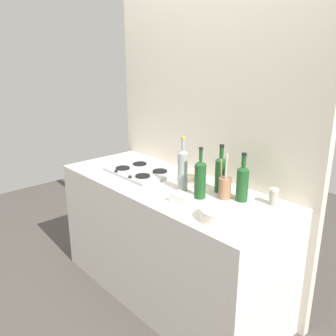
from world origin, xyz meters
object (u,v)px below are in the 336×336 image
(stovetop_hob, at_px, (141,171))
(wine_bottle_leftmost, at_px, (243,182))
(wine_bottle_mid_right, at_px, (182,169))
(wine_bottle_rightmost, at_px, (200,178))
(wine_bottle_mid_left, at_px, (221,173))
(mixing_bowl, at_px, (194,176))
(butter_dish, at_px, (181,199))
(plate_stack, at_px, (220,214))
(utensil_crock, at_px, (225,187))
(condiment_jar_front, at_px, (274,197))

(stovetop_hob, relative_size, wine_bottle_leftmost, 1.62)
(wine_bottle_leftmost, xyz_separation_m, wine_bottle_mid_right, (-0.38, -0.15, 0.03))
(stovetop_hob, xyz_separation_m, wine_bottle_rightmost, (0.64, -0.02, 0.12))
(stovetop_hob, xyz_separation_m, wine_bottle_mid_left, (0.66, 0.16, 0.12))
(stovetop_hob, height_order, wine_bottle_rightmost, wine_bottle_rightmost)
(mixing_bowl, xyz_separation_m, butter_dish, (0.21, -0.32, -0.02))
(plate_stack, distance_m, wine_bottle_mid_left, 0.44)
(plate_stack, height_order, wine_bottle_mid_left, wine_bottle_mid_left)
(stovetop_hob, distance_m, mixing_bowl, 0.45)
(plate_stack, relative_size, wine_bottle_mid_right, 0.65)
(plate_stack, bearing_deg, wine_bottle_rightmost, 153.68)
(stovetop_hob, distance_m, plate_stack, 0.95)
(stovetop_hob, height_order, utensil_crock, utensil_crock)
(mixing_bowl, height_order, utensil_crock, utensil_crock)
(wine_bottle_mid_left, height_order, wine_bottle_rightmost, wine_bottle_rightmost)
(wine_bottle_leftmost, distance_m, utensil_crock, 0.12)
(wine_bottle_mid_left, xyz_separation_m, utensil_crock, (0.10, -0.07, -0.05))
(stovetop_hob, distance_m, condiment_jar_front, 1.05)
(stovetop_hob, distance_m, butter_dish, 0.65)
(butter_dish, bearing_deg, plate_stack, 0.53)
(plate_stack, relative_size, mixing_bowl, 1.65)
(wine_bottle_mid_left, distance_m, mixing_bowl, 0.25)
(plate_stack, relative_size, wine_bottle_rightmost, 0.72)
(wine_bottle_mid_right, xyz_separation_m, condiment_jar_front, (0.55, 0.24, -0.10))
(plate_stack, xyz_separation_m, condiment_jar_front, (0.08, 0.40, 0.02))
(wine_bottle_leftmost, bearing_deg, butter_dish, -125.56)
(wine_bottle_mid_left, relative_size, condiment_jar_front, 3.08)
(wine_bottle_mid_right, xyz_separation_m, butter_dish, (0.16, -0.16, -0.12))
(wine_bottle_leftmost, bearing_deg, condiment_jar_front, 28.31)
(utensil_crock, height_order, condiment_jar_front, utensil_crock)
(plate_stack, height_order, wine_bottle_rightmost, wine_bottle_rightmost)
(wine_bottle_rightmost, relative_size, utensil_crock, 1.11)
(wine_bottle_mid_right, xyz_separation_m, mixing_bowl, (-0.05, 0.16, -0.10))
(wine_bottle_leftmost, xyz_separation_m, wine_bottle_rightmost, (-0.21, -0.16, 0.01))
(wine_bottle_mid_left, height_order, wine_bottle_mid_right, wine_bottle_mid_right)
(wine_bottle_mid_left, bearing_deg, plate_stack, -49.42)
(plate_stack, xyz_separation_m, wine_bottle_leftmost, (-0.09, 0.31, 0.09))
(wine_bottle_leftmost, relative_size, utensil_crock, 1.03)
(utensil_crock, bearing_deg, mixing_bowl, 169.41)
(wine_bottle_leftmost, xyz_separation_m, mixing_bowl, (-0.43, 0.01, -0.07))
(wine_bottle_mid_left, relative_size, wine_bottle_mid_right, 0.87)
(wine_bottle_mid_right, distance_m, wine_bottle_rightmost, 0.18)
(plate_stack, height_order, butter_dish, plate_stack)
(wine_bottle_mid_right, bearing_deg, wine_bottle_mid_left, 41.55)
(stovetop_hob, height_order, wine_bottle_mid_right, wine_bottle_mid_right)
(wine_bottle_rightmost, xyz_separation_m, butter_dish, (-0.01, -0.15, -0.10))
(wine_bottle_leftmost, distance_m, condiment_jar_front, 0.21)
(wine_bottle_leftmost, xyz_separation_m, utensil_crock, (-0.10, -0.05, -0.04))
(stovetop_hob, height_order, wine_bottle_mid_left, wine_bottle_mid_left)
(wine_bottle_rightmost, height_order, condiment_jar_front, wine_bottle_rightmost)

